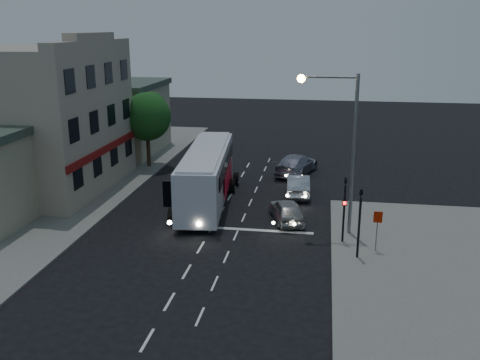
% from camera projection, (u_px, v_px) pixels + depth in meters
% --- Properties ---
extents(ground, '(120.00, 120.00, 0.00)m').
position_uv_depth(ground, '(205.00, 240.00, 29.90)').
color(ground, black).
extents(sidewalk_near, '(12.00, 24.00, 0.12)m').
position_uv_depth(sidewalk_near, '(466.00, 290.00, 24.12)').
color(sidewalk_near, slate).
rests_on(sidewalk_near, ground).
extents(sidewalk_far, '(12.00, 50.00, 0.12)m').
position_uv_depth(sidewalk_far, '(57.00, 188.00, 39.43)').
color(sidewalk_far, slate).
rests_on(sidewalk_far, ground).
extents(road_markings, '(8.00, 30.55, 0.01)m').
position_uv_depth(road_markings, '(237.00, 221.00, 32.84)').
color(road_markings, silver).
rests_on(road_markings, ground).
extents(tour_bus, '(3.70, 12.34, 3.73)m').
position_uv_depth(tour_bus, '(207.00, 174.00, 35.76)').
color(tour_bus, silver).
rests_on(tour_bus, ground).
extents(car_suv, '(2.77, 4.41, 1.40)m').
position_uv_depth(car_suv, '(287.00, 210.00, 32.66)').
color(car_suv, '#A3A3A3').
rests_on(car_suv, ground).
extents(car_sedan_a, '(1.86, 4.56, 1.47)m').
position_uv_depth(car_sedan_a, '(298.00, 185.00, 37.73)').
color(car_sedan_a, '#B7B8C2').
rests_on(car_sedan_a, ground).
extents(car_sedan_b, '(3.71, 5.96, 1.61)m').
position_uv_depth(car_sedan_b, '(296.00, 164.00, 43.07)').
color(car_sedan_b, '#8D8DA0').
rests_on(car_sedan_b, ground).
extents(traffic_signal_main, '(0.25, 0.35, 4.10)m').
position_uv_depth(traffic_signal_main, '(345.00, 202.00, 28.81)').
color(traffic_signal_main, black).
rests_on(traffic_signal_main, sidewalk_near).
extents(traffic_signal_side, '(0.18, 0.15, 4.10)m').
position_uv_depth(traffic_signal_side, '(360.00, 215.00, 26.83)').
color(traffic_signal_side, black).
rests_on(traffic_signal_side, sidewalk_near).
extents(regulatory_sign, '(0.45, 0.12, 2.20)m').
position_uv_depth(regulatory_sign, '(377.00, 225.00, 27.82)').
color(regulatory_sign, slate).
rests_on(regulatory_sign, sidewalk_near).
extents(streetlight, '(3.32, 0.44, 9.00)m').
position_uv_depth(streetlight, '(342.00, 136.00, 29.28)').
color(streetlight, slate).
rests_on(streetlight, sidewalk_near).
extents(main_building, '(10.12, 12.00, 11.00)m').
position_uv_depth(main_building, '(37.00, 119.00, 38.16)').
color(main_building, tan).
rests_on(main_building, sidewalk_far).
extents(low_building_north, '(9.40, 9.40, 6.50)m').
position_uv_depth(low_building_north, '(110.00, 116.00, 49.96)').
color(low_building_north, tan).
rests_on(low_building_north, sidewalk_far).
extents(street_tree, '(4.00, 4.00, 6.20)m').
position_uv_depth(street_tree, '(147.00, 114.00, 44.14)').
color(street_tree, black).
rests_on(street_tree, sidewalk_far).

